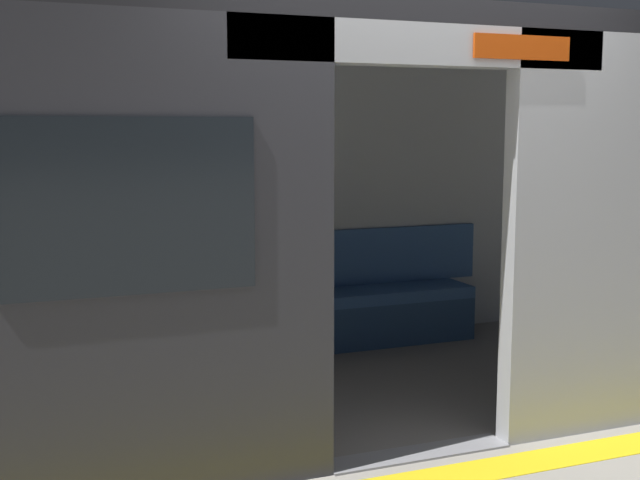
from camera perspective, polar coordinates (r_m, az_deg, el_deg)
ground_plane at (r=4.44m, az=6.77°, el=-14.55°), size 60.00×60.00×0.00m
platform_edge_strip at (r=4.20m, az=8.78°, el=-15.90°), size 8.00×0.24×0.01m
train_car at (r=5.10m, az=0.30°, el=5.81°), size 6.40×2.58×2.30m
bench_seat at (r=6.16m, az=-2.36°, el=-4.90°), size 3.07×0.44×0.43m
person_seated at (r=5.98m, az=-4.23°, el=-2.13°), size 0.55×0.71×1.16m
handbag at (r=5.96m, az=-8.60°, el=-3.58°), size 0.26×0.15×0.17m
book at (r=6.22m, az=-1.54°, el=-3.70°), size 0.22×0.26×0.03m
grab_pole_door at (r=4.34m, az=-0.75°, el=-0.21°), size 0.04×0.04×2.16m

